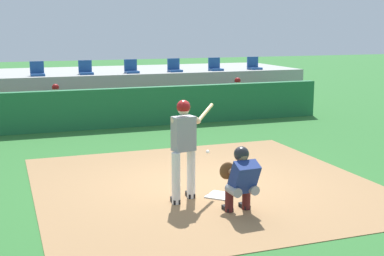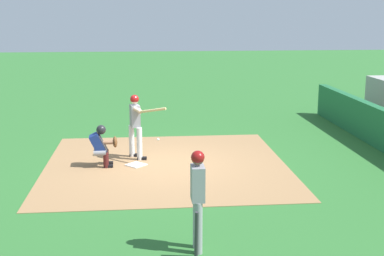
{
  "view_description": "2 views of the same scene",
  "coord_description": "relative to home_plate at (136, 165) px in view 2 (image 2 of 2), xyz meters",
  "views": [
    {
      "loc": [
        -3.59,
        -9.28,
        3.03
      ],
      "look_at": [
        0.0,
        0.7,
        1.0
      ],
      "focal_mm": 49.6,
      "sensor_mm": 36.0,
      "label": 1
    },
    {
      "loc": [
        13.58,
        -0.58,
        4.06
      ],
      "look_at": [
        0.0,
        0.7,
        1.0
      ],
      "focal_mm": 49.26,
      "sensor_mm": 36.0,
      "label": 2
    }
  ],
  "objects": [
    {
      "name": "ground_plane",
      "position": [
        0.0,
        0.8,
        -0.02
      ],
      "size": [
        80.0,
        80.0,
        0.0
      ],
      "primitive_type": "plane",
      "color": "#2D6B2D"
    },
    {
      "name": "dirt_infield",
      "position": [
        0.0,
        0.8,
        -0.02
      ],
      "size": [
        6.4,
        6.4,
        0.01
      ],
      "primitive_type": "cube",
      "color": "#9E754C",
      "rests_on": "ground"
    },
    {
      "name": "home_plate",
      "position": [
        0.0,
        0.0,
        0.0
      ],
      "size": [
        0.62,
        0.62,
        0.02
      ],
      "primitive_type": "cube",
      "rotation": [
        0.0,
        0.0,
        0.79
      ],
      "color": "white",
      "rests_on": "dirt_infield"
    },
    {
      "name": "batter_at_plate",
      "position": [
        -0.68,
        0.01,
        1.01
      ],
      "size": [
        1.13,
        1.02,
        1.8
      ],
      "color": "silver",
      "rests_on": "ground"
    },
    {
      "name": "catcher_crouched",
      "position": [
        -0.02,
        -0.88,
        0.58
      ],
      "size": [
        0.49,
        1.85,
        1.13
      ],
      "color": "gray",
      "rests_on": "ground"
    },
    {
      "name": "on_deck_batter",
      "position": [
        5.21,
        1.11,
        1.0
      ],
      "size": [
        0.58,
        0.23,
        1.79
      ],
      "color": "#99999E",
      "rests_on": "ground"
    }
  ]
}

